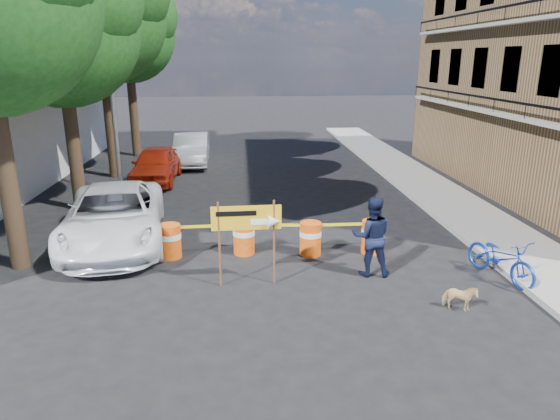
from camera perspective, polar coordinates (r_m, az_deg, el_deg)
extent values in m
plane|color=black|center=(11.30, 2.23, -9.38)|extent=(120.00, 120.00, 0.00)
cube|color=gray|center=(18.37, 19.52, 0.37)|extent=(2.40, 40.00, 0.15)
cylinder|color=#332316|center=(13.51, -28.88, 4.21)|extent=(0.44, 0.44, 5.04)
cylinder|color=#332316|center=(18.13, -22.57, 7.33)|extent=(0.44, 0.44, 4.76)
sphere|color=#164614|center=(17.96, -23.92, 18.59)|extent=(5.00, 5.00, 5.00)
sphere|color=#164614|center=(18.77, -25.29, 16.21)|extent=(3.50, 3.50, 3.50)
cylinder|color=#332316|center=(22.86, -18.93, 10.16)|extent=(0.44, 0.44, 5.32)
sphere|color=#164614|center=(22.80, -19.94, 20.14)|extent=(5.40, 5.40, 5.40)
sphere|color=#164614|center=(23.62, -21.30, 18.00)|extent=(3.78, 3.78, 3.78)
cylinder|color=#332316|center=(27.73, -16.42, 11.02)|extent=(0.44, 0.44, 4.93)
sphere|color=#164614|center=(27.64, -17.09, 18.64)|extent=(4.80, 4.80, 4.80)
sphere|color=#164614|center=(27.06, -15.63, 20.68)|extent=(3.60, 3.60, 3.60)
sphere|color=#164614|center=(28.36, -18.19, 17.06)|extent=(3.36, 3.36, 3.36)
cylinder|color=gray|center=(20.15, -18.74, 13.22)|extent=(0.16, 0.16, 8.00)
cylinder|color=red|center=(13.31, -12.44, -3.50)|extent=(0.56, 0.56, 0.90)
cylinder|color=white|center=(13.26, -12.48, -2.89)|extent=(0.58, 0.58, 0.14)
cylinder|color=red|center=(13.28, -4.14, -3.17)|extent=(0.56, 0.56, 0.90)
cylinder|color=white|center=(13.23, -4.16, -2.56)|extent=(0.58, 0.58, 0.14)
cylinder|color=red|center=(13.20, 3.49, -3.29)|extent=(0.56, 0.56, 0.90)
cylinder|color=white|center=(13.15, 3.51, -2.68)|extent=(0.58, 0.58, 0.14)
cylinder|color=red|center=(13.54, 10.47, -3.02)|extent=(0.56, 0.56, 0.90)
cylinder|color=white|center=(13.49, 10.50, -2.42)|extent=(0.58, 0.58, 0.14)
cylinder|color=#592D19|center=(11.27, -6.94, -3.98)|extent=(0.05, 0.05, 2.01)
cylinder|color=#592D19|center=(11.32, -0.69, -3.77)|extent=(0.05, 0.05, 2.01)
cube|color=gold|center=(11.08, -3.87, -0.90)|extent=(1.57, 0.08, 0.56)
cube|color=white|center=(11.10, -2.24, -1.38)|extent=(0.45, 0.02, 0.13)
cone|color=white|center=(11.13, -0.69, -1.32)|extent=(0.25, 0.30, 0.29)
cube|color=black|center=(11.02, -5.04, -0.42)|extent=(0.89, 0.04, 0.11)
imported|color=#101732|center=(12.01, 10.43, -2.98)|extent=(1.03, 0.85, 1.94)
imported|color=#1538AD|center=(12.68, 24.20, -3.02)|extent=(1.00, 1.22, 2.01)
imported|color=#DEBD7F|center=(11.07, 19.83, -9.41)|extent=(0.74, 0.53, 0.57)
imported|color=white|center=(14.63, -18.45, -0.70)|extent=(3.39, 6.01, 1.58)
imported|color=maroon|center=(21.63, -14.01, 5.06)|extent=(1.82, 4.37, 1.48)
imported|color=silver|center=(25.00, -10.09, 6.90)|extent=(1.75, 4.64, 1.51)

